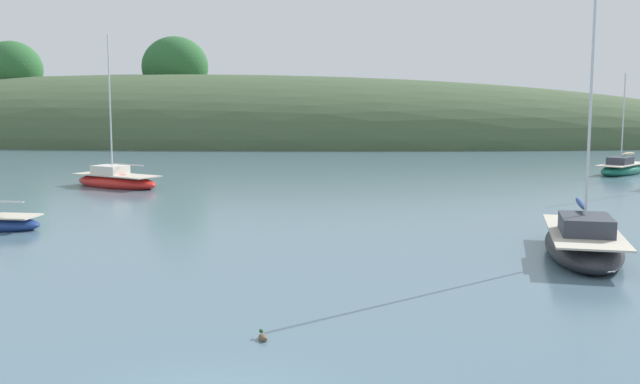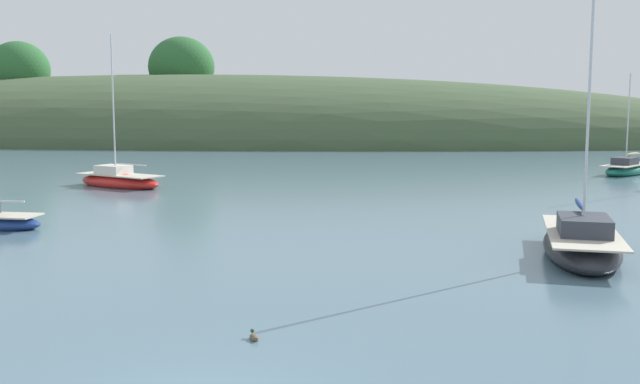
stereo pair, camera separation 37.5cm
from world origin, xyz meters
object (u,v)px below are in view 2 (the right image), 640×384
(sailboat_blue_center, at_px, (627,169))
(duck_straggler, at_px, (254,337))
(sailboat_teal_outer, at_px, (582,244))
(sailboat_orange_cutter, at_px, (119,180))

(sailboat_blue_center, xyz_separation_m, duck_straggler, (-19.08, -37.81, -0.31))
(sailboat_teal_outer, height_order, sailboat_blue_center, sailboat_teal_outer)
(duck_straggler, bearing_deg, sailboat_orange_cutter, 116.67)
(sailboat_teal_outer, relative_size, sailboat_blue_center, 1.29)
(sailboat_orange_cutter, xyz_separation_m, duck_straggler, (13.51, -26.90, -0.33))
(sailboat_orange_cutter, height_order, duck_straggler, sailboat_orange_cutter)
(sailboat_teal_outer, distance_m, sailboat_orange_cutter, 28.56)
(sailboat_teal_outer, height_order, duck_straggler, sailboat_teal_outer)
(sailboat_teal_outer, distance_m, sailboat_blue_center, 30.07)
(sailboat_orange_cutter, height_order, sailboat_blue_center, sailboat_orange_cutter)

